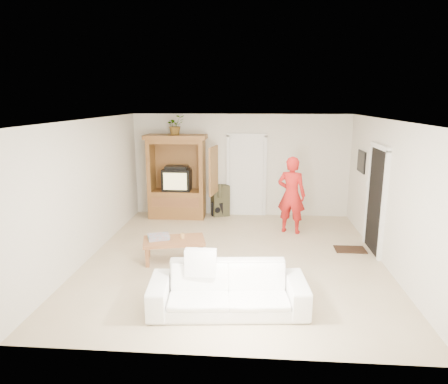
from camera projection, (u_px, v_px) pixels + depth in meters
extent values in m
plane|color=tan|center=(234.00, 258.00, 7.60)|extent=(6.00, 6.00, 0.00)
plane|color=white|center=(235.00, 120.00, 7.02)|extent=(6.00, 6.00, 0.00)
plane|color=silver|center=(241.00, 165.00, 10.22)|extent=(5.50, 0.00, 5.50)
plane|color=silver|center=(221.00, 253.00, 4.40)|extent=(5.50, 0.00, 5.50)
plane|color=silver|center=(89.00, 189.00, 7.52)|extent=(0.00, 6.00, 6.00)
plane|color=silver|center=(389.00, 194.00, 7.10)|extent=(0.00, 6.00, 6.00)
cube|color=brown|center=(178.00, 203.00, 10.22)|extent=(1.40, 0.60, 0.70)
cube|color=brown|center=(151.00, 167.00, 10.06)|extent=(0.10, 0.60, 1.20)
cube|color=brown|center=(202.00, 167.00, 9.96)|extent=(0.10, 0.60, 1.20)
cube|color=brown|center=(179.00, 165.00, 10.27)|extent=(1.40, 0.06, 1.20)
cube|color=brown|center=(176.00, 141.00, 9.86)|extent=(1.40, 0.60, 0.10)
cube|color=brown|center=(176.00, 137.00, 9.84)|extent=(1.52, 0.68, 0.10)
cube|color=brown|center=(213.00, 171.00, 9.48)|extent=(0.16, 0.67, 1.15)
cube|color=black|center=(177.00, 179.00, 10.11)|extent=(0.70, 0.52, 0.55)
cube|color=tan|center=(175.00, 181.00, 9.85)|extent=(0.58, 0.02, 0.42)
cube|color=black|center=(177.00, 167.00, 10.01)|extent=(0.55, 0.35, 0.08)
cube|color=#965F33|center=(175.00, 202.00, 9.92)|extent=(1.19, 0.03, 0.25)
cube|color=white|center=(246.00, 176.00, 10.25)|extent=(0.85, 0.05, 2.04)
cube|color=black|center=(376.00, 201.00, 7.75)|extent=(0.05, 0.90, 2.04)
cube|color=black|center=(361.00, 162.00, 8.88)|extent=(0.03, 0.60, 0.48)
cube|color=#382316|center=(350.00, 249.00, 8.01)|extent=(0.60, 0.40, 0.02)
imported|color=#4C7238|center=(175.00, 125.00, 9.75)|extent=(0.57, 0.56, 0.48)
imported|color=red|center=(291.00, 195.00, 8.91)|extent=(0.73, 0.60, 1.74)
imported|color=white|center=(228.00, 289.00, 5.66)|extent=(2.29, 1.06, 0.65)
cube|color=#965F33|center=(174.00, 241.00, 7.41)|extent=(1.23, 0.86, 0.06)
cube|color=#965F33|center=(147.00, 258.00, 7.15)|extent=(0.07, 0.07, 0.36)
cube|color=#965F33|center=(148.00, 248.00, 7.60)|extent=(0.07, 0.07, 0.36)
cube|color=#965F33|center=(202.00, 255.00, 7.30)|extent=(0.07, 0.07, 0.36)
cube|color=#965F33|center=(199.00, 246.00, 7.75)|extent=(0.07, 0.07, 0.36)
cube|color=#D54747|center=(159.00, 237.00, 7.41)|extent=(0.45, 0.40, 0.08)
cylinder|color=tan|center=(182.00, 236.00, 7.43)|extent=(0.08, 0.08, 0.10)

